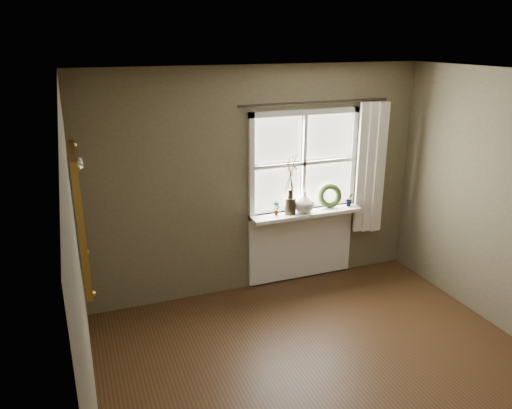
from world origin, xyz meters
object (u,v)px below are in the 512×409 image
object	(u,v)px
wreath	(330,198)
cream_vase	(304,202)
gilt_mirror	(79,215)
dark_jug	(290,206)

from	to	relation	value
wreath	cream_vase	bearing A→B (deg)	-164.10
cream_vase	gilt_mirror	bearing A→B (deg)	-161.40
cream_vase	wreath	distance (m)	0.36
wreath	gilt_mirror	xyz separation A→B (m)	(-2.84, -0.88, 0.45)
cream_vase	wreath	world-z (taller)	wreath
dark_jug	cream_vase	distance (m)	0.18
dark_jug	wreath	bearing A→B (deg)	4.24
cream_vase	gilt_mirror	size ratio (longest dim) A/B	0.23
cream_vase	wreath	size ratio (longest dim) A/B	0.85
dark_jug	cream_vase	xyz separation A→B (m)	(0.18, 0.00, 0.03)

